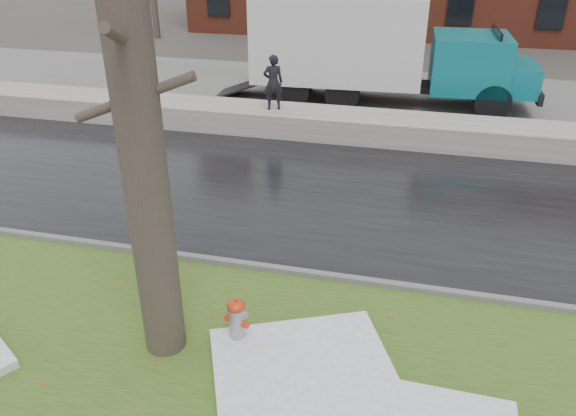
% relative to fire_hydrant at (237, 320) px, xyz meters
% --- Properties ---
extents(ground, '(120.00, 120.00, 0.00)m').
position_rel_fire_hydrant_xyz_m(ground, '(-0.37, 1.12, -0.50)').
color(ground, '#47423D').
rests_on(ground, ground).
extents(verge, '(60.00, 4.50, 0.04)m').
position_rel_fire_hydrant_xyz_m(verge, '(-0.37, -0.13, -0.48)').
color(verge, '#2D4D19').
rests_on(verge, ground).
extents(road, '(60.00, 7.00, 0.03)m').
position_rel_fire_hydrant_xyz_m(road, '(-0.37, 5.62, -0.49)').
color(road, black).
rests_on(road, ground).
extents(parking_lot, '(60.00, 9.00, 0.03)m').
position_rel_fire_hydrant_xyz_m(parking_lot, '(-0.37, 14.12, -0.49)').
color(parking_lot, slate).
rests_on(parking_lot, ground).
extents(curb, '(60.00, 0.15, 0.14)m').
position_rel_fire_hydrant_xyz_m(curb, '(-0.37, 2.12, -0.43)').
color(curb, slate).
rests_on(curb, ground).
extents(snowbank, '(60.00, 1.60, 0.75)m').
position_rel_fire_hydrant_xyz_m(snowbank, '(-0.37, 9.82, -0.13)').
color(snowbank, '#AAA49B').
rests_on(snowbank, ground).
extents(fire_hydrant, '(0.43, 0.40, 0.87)m').
position_rel_fire_hydrant_xyz_m(fire_hydrant, '(0.00, 0.00, 0.00)').
color(fire_hydrant, '#93969B').
rests_on(fire_hydrant, verge).
extents(tree, '(1.60, 1.88, 7.76)m').
position_rel_fire_hydrant_xyz_m(tree, '(-1.10, -0.27, 3.45)').
color(tree, brown).
rests_on(tree, verge).
extents(box_truck, '(11.29, 3.05, 3.75)m').
position_rel_fire_hydrant_xyz_m(box_truck, '(0.53, 13.56, 1.48)').
color(box_truck, black).
rests_on(box_truck, ground).
extents(worker, '(0.72, 0.60, 1.67)m').
position_rel_fire_hydrant_xyz_m(worker, '(-2.03, 9.73, 1.08)').
color(worker, black).
rests_on(worker, snowbank).
extents(snow_patch_near, '(3.19, 2.89, 0.16)m').
position_rel_fire_hydrant_xyz_m(snow_patch_near, '(1.11, -0.35, -0.38)').
color(snow_patch_near, white).
rests_on(snow_patch_near, verge).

